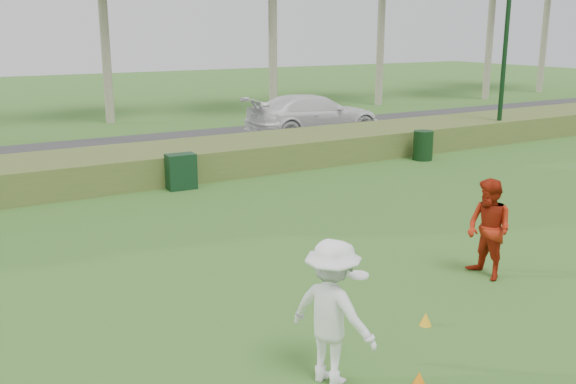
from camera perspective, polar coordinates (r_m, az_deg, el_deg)
ground at (r=10.36m, az=11.55°, el=-11.79°), size 120.00×120.00×0.00m
reed_strip at (r=20.27m, az=-11.57°, el=2.52°), size 80.00×3.00×0.90m
park_road at (r=25.05m, az=-15.30°, el=3.56°), size 80.00×6.00×0.06m
player_white at (r=8.39m, az=3.97°, el=-10.65°), size 1.13×1.44×1.95m
player_red at (r=12.34m, az=17.41°, el=-3.18°), size 0.75×0.94×1.87m
cone_orange at (r=8.76m, az=11.57°, el=-16.07°), size 0.22×0.22×0.24m
cone_yellow at (r=10.44m, az=12.13°, el=-10.98°), size 0.19×0.19×0.21m
utility_cabinet at (r=18.68m, az=-9.48°, el=1.81°), size 0.84×0.55×1.02m
trash_bin at (r=23.03m, az=11.91°, el=4.07°), size 0.80×0.80×1.03m
car_right at (r=27.49m, az=2.31°, el=6.87°), size 6.06×2.74×1.72m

